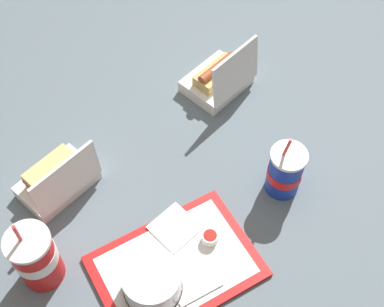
# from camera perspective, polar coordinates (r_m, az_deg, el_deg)

# --- Properties ---
(ground_plane) EXTENTS (3.20, 3.20, 0.00)m
(ground_plane) POSITION_cam_1_polar(r_m,az_deg,el_deg) (1.43, 0.46, -0.43)
(ground_plane) COLOR slate
(food_tray) EXTENTS (0.41, 0.32, 0.01)m
(food_tray) POSITION_cam_1_polar(r_m,az_deg,el_deg) (1.28, -1.72, -11.94)
(food_tray) COLOR red
(food_tray) RESTS_ON ground_plane
(cake_container) EXTENTS (0.13, 0.13, 0.08)m
(cake_container) POSITION_cam_1_polar(r_m,az_deg,el_deg) (1.22, -4.29, -13.53)
(cake_container) COLOR black
(cake_container) RESTS_ON food_tray
(ketchup_cup) EXTENTS (0.04, 0.04, 0.02)m
(ketchup_cup) POSITION_cam_1_polar(r_m,az_deg,el_deg) (1.29, 1.93, -8.92)
(ketchup_cup) COLOR white
(ketchup_cup) RESTS_ON food_tray
(napkin_stack) EXTENTS (0.11, 0.11, 0.00)m
(napkin_stack) POSITION_cam_1_polar(r_m,az_deg,el_deg) (1.31, -1.86, -7.90)
(napkin_stack) COLOR white
(napkin_stack) RESTS_ON food_tray
(plastic_fork) EXTENTS (0.11, 0.03, 0.00)m
(plastic_fork) POSITION_cam_1_polar(r_m,az_deg,el_deg) (1.24, 1.02, -14.73)
(plastic_fork) COLOR white
(plastic_fork) RESTS_ON food_tray
(clamshell_hotdog_front) EXTENTS (0.20, 0.17, 0.18)m
(clamshell_hotdog_front) POSITION_cam_1_polar(r_m,az_deg,el_deg) (1.56, 2.89, 7.99)
(clamshell_hotdog_front) COLOR white
(clamshell_hotdog_front) RESTS_ON ground_plane
(clamshell_sandwich_right) EXTENTS (0.21, 0.16, 0.16)m
(clamshell_sandwich_right) POSITION_cam_1_polar(r_m,az_deg,el_deg) (1.39, -14.18, -2.69)
(clamshell_sandwich_right) COLOR white
(clamshell_sandwich_right) RESTS_ON ground_plane
(soda_cup_left) EXTENTS (0.10, 0.10, 0.23)m
(soda_cup_left) POSITION_cam_1_polar(r_m,az_deg,el_deg) (1.24, -16.34, -10.56)
(soda_cup_left) COLOR red
(soda_cup_left) RESTS_ON ground_plane
(soda_cup_front) EXTENTS (0.09, 0.09, 0.21)m
(soda_cup_front) POSITION_cam_1_polar(r_m,az_deg,el_deg) (1.34, 9.90, -1.89)
(soda_cup_front) COLOR #1938B7
(soda_cup_front) RESTS_ON ground_plane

